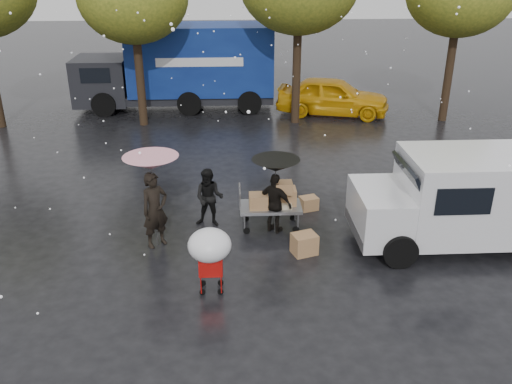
{
  "coord_description": "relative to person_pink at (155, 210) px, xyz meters",
  "views": [
    {
      "loc": [
        -0.15,
        -10.82,
        6.3
      ],
      "look_at": [
        0.47,
        1.0,
        1.0
      ],
      "focal_mm": 38.0,
      "sensor_mm": 36.0,
      "label": 1
    }
  ],
  "objects": [
    {
      "name": "umbrella_pink",
      "position": [
        0.0,
        0.0,
        1.15
      ],
      "size": [
        1.23,
        1.23,
        2.2
      ],
      "color": "#4C4C4C",
      "rests_on": "ground"
    },
    {
      "name": "person_pink",
      "position": [
        0.0,
        0.0,
        0.0
      ],
      "size": [
        0.78,
        0.74,
        1.8
      ],
      "primitive_type": "imported",
      "rotation": [
        0.0,
        0.0,
        0.66
      ],
      "color": "black",
      "rests_on": "ground"
    },
    {
      "name": "blue_truck",
      "position": [
        -0.24,
        12.05,
        0.86
      ],
      "size": [
        8.3,
        2.6,
        3.5
      ],
      "color": "navy",
      "rests_on": "ground"
    },
    {
      "name": "box_ground_far",
      "position": [
        3.79,
        1.7,
        -0.73
      ],
      "size": [
        0.53,
        0.47,
        0.35
      ],
      "primitive_type": "cube",
      "rotation": [
        0.0,
        0.0,
        0.3
      ],
      "color": "olive",
      "rests_on": "ground"
    },
    {
      "name": "yellow_taxi",
      "position": [
        6.03,
        10.68,
        -0.12
      ],
      "size": [
        4.89,
        2.96,
        1.56
      ],
      "primitive_type": "imported",
      "rotation": [
        0.0,
        0.0,
        1.31
      ],
      "color": "orange",
      "rests_on": "ground"
    },
    {
      "name": "box_ground_near",
      "position": [
        3.36,
        -0.56,
        -0.66
      ],
      "size": [
        0.64,
        0.57,
        0.48
      ],
      "primitive_type": "cube",
      "rotation": [
        0.0,
        0.0,
        0.32
      ],
      "color": "olive",
      "rests_on": "ground"
    },
    {
      "name": "shopping_cart",
      "position": [
        1.3,
        -2.08,
        0.16
      ],
      "size": [
        0.84,
        0.84,
        1.46
      ],
      "color": "#B70D0A",
      "rests_on": "ground"
    },
    {
      "name": "white_van",
      "position": [
        7.15,
        -0.27,
        0.26
      ],
      "size": [
        4.91,
        2.18,
        2.2
      ],
      "color": "white",
      "rests_on": "ground"
    },
    {
      "name": "person_black",
      "position": [
        2.78,
        0.52,
        -0.15
      ],
      "size": [
        0.94,
        0.8,
        1.51
      ],
      "primitive_type": "imported",
      "rotation": [
        0.0,
        0.0,
        2.54
      ],
      "color": "black",
      "rests_on": "ground"
    },
    {
      "name": "ground",
      "position": [
        1.87,
        -0.34,
        -0.9
      ],
      "size": [
        90.0,
        90.0,
        0.0
      ],
      "primitive_type": "plane",
      "color": "black",
      "rests_on": "ground"
    },
    {
      "name": "umbrella_black",
      "position": [
        2.78,
        0.52,
        0.83
      ],
      "size": [
        1.13,
        1.13,
        1.88
      ],
      "color": "#4C4C4C",
      "rests_on": "ground"
    },
    {
      "name": "person_middle",
      "position": [
        1.2,
        0.94,
        -0.16
      ],
      "size": [
        0.82,
        0.69,
        1.49
      ],
      "primitive_type": "imported",
      "rotation": [
        0.0,
        0.0,
        -0.19
      ],
      "color": "black",
      "rests_on": "ground"
    },
    {
      "name": "vendor_cart",
      "position": [
        2.78,
        0.74,
        -0.18
      ],
      "size": [
        1.52,
        0.8,
        1.27
      ],
      "color": "slate",
      "rests_on": "ground"
    }
  ]
}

